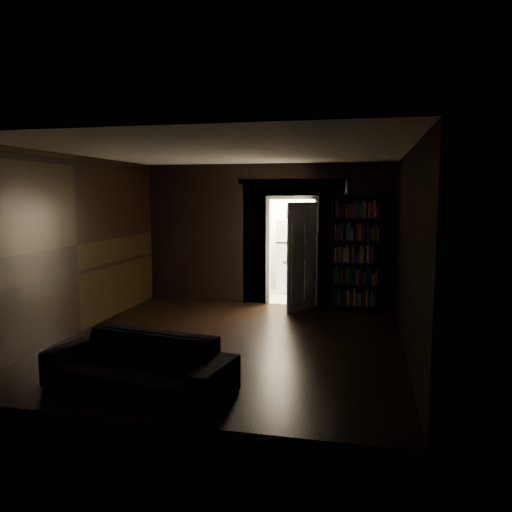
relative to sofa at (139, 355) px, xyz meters
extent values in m
plane|color=black|center=(0.50, 2.04, -0.41)|extent=(5.50, 5.50, 0.00)
cube|color=black|center=(-0.73, 4.84, 0.99)|extent=(2.55, 0.10, 2.80)
cube|color=black|center=(2.22, 4.84, 0.99)|extent=(1.55, 0.10, 2.80)
cube|color=black|center=(1.00, 4.84, 2.04)|extent=(0.90, 0.10, 0.70)
cube|color=black|center=(-2.00, 2.04, 0.99)|extent=(0.02, 5.50, 2.80)
cube|color=black|center=(3.00, 2.04, 0.99)|extent=(0.02, 5.50, 2.80)
cube|color=black|center=(0.50, -0.71, 0.99)|extent=(5.00, 0.02, 2.80)
cube|color=beige|center=(0.50, 2.04, 2.39)|extent=(5.00, 5.50, 0.02)
cube|color=silver|center=(1.00, 4.78, 0.64)|extent=(1.04, 0.06, 2.17)
cube|color=beige|center=(1.00, 5.69, -0.46)|extent=(2.20, 1.80, 0.10)
cube|color=white|center=(1.00, 6.54, 0.79)|extent=(2.20, 0.10, 2.40)
cube|color=white|center=(-0.05, 5.69, 0.79)|extent=(0.10, 1.60, 2.40)
cube|color=white|center=(2.05, 5.69, 0.79)|extent=(0.10, 1.60, 2.40)
cube|color=white|center=(1.00, 5.69, 2.04)|extent=(2.20, 1.80, 0.10)
cube|color=#C76B80|center=(1.00, 6.48, 1.81)|extent=(2.00, 0.04, 0.26)
imported|color=black|center=(0.00, 0.00, 0.00)|extent=(2.24, 1.26, 0.81)
cube|color=black|center=(2.24, 4.63, 0.69)|extent=(0.93, 0.40, 2.20)
cube|color=white|center=(0.88, 6.07, 0.42)|extent=(0.96, 0.93, 1.65)
cube|color=silver|center=(1.25, 4.41, 0.62)|extent=(0.48, 0.76, 2.05)
cube|color=white|center=(2.05, 4.64, 1.93)|extent=(0.12, 0.12, 0.27)
cube|color=black|center=(0.93, 6.08, 1.36)|extent=(0.57, 0.19, 0.23)
camera|label=1|loc=(2.45, -4.96, 1.77)|focal=35.00mm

